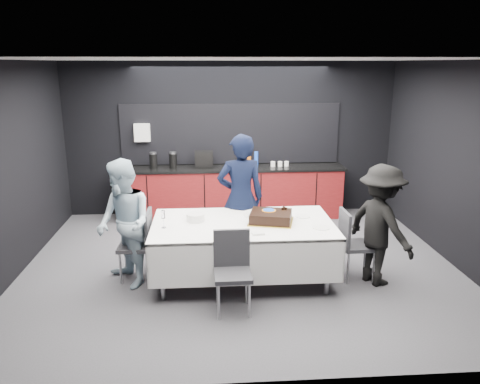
{
  "coord_description": "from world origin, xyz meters",
  "views": [
    {
      "loc": [
        -0.44,
        -6.06,
        2.76
      ],
      "look_at": [
        0.0,
        0.1,
        1.05
      ],
      "focal_mm": 35.0,
      "sensor_mm": 36.0,
      "label": 1
    }
  ],
  "objects_px": {
    "party_table": "(243,233)",
    "chair_left": "(141,240)",
    "person_center": "(241,198)",
    "chair_right": "(352,240)",
    "chair_near": "(232,265)",
    "champagne_flute": "(163,216)",
    "person_left": "(124,224)",
    "cake_assembly": "(271,217)",
    "person_right": "(380,225)",
    "plate_stack": "(195,217)"
  },
  "relations": [
    {
      "from": "person_left",
      "to": "chair_left",
      "type": "bearing_deg",
      "value": 99.69
    },
    {
      "from": "chair_left",
      "to": "chair_near",
      "type": "bearing_deg",
      "value": -37.06
    },
    {
      "from": "chair_near",
      "to": "person_center",
      "type": "distance_m",
      "value": 1.5
    },
    {
      "from": "plate_stack",
      "to": "person_right",
      "type": "xyz_separation_m",
      "value": [
        2.33,
        -0.33,
        -0.05
      ]
    },
    {
      "from": "party_table",
      "to": "chair_left",
      "type": "distance_m",
      "value": 1.33
    },
    {
      "from": "cake_assembly",
      "to": "chair_left",
      "type": "height_order",
      "value": "cake_assembly"
    },
    {
      "from": "cake_assembly",
      "to": "person_center",
      "type": "bearing_deg",
      "value": 116.62
    },
    {
      "from": "cake_assembly",
      "to": "chair_near",
      "type": "xyz_separation_m",
      "value": [
        -0.54,
        -0.75,
        -0.31
      ]
    },
    {
      "from": "chair_left",
      "to": "cake_assembly",
      "type": "bearing_deg",
      "value": -3.8
    },
    {
      "from": "plate_stack",
      "to": "person_center",
      "type": "distance_m",
      "value": 0.85
    },
    {
      "from": "party_table",
      "to": "person_center",
      "type": "bearing_deg",
      "value": 88.27
    },
    {
      "from": "person_left",
      "to": "champagne_flute",
      "type": "bearing_deg",
      "value": 48.95
    },
    {
      "from": "chair_right",
      "to": "chair_near",
      "type": "relative_size",
      "value": 1.0
    },
    {
      "from": "party_table",
      "to": "chair_right",
      "type": "height_order",
      "value": "chair_right"
    },
    {
      "from": "chair_left",
      "to": "person_center",
      "type": "distance_m",
      "value": 1.51
    },
    {
      "from": "chair_left",
      "to": "person_right",
      "type": "distance_m",
      "value": 3.08
    },
    {
      "from": "champagne_flute",
      "to": "cake_assembly",
      "type": "bearing_deg",
      "value": 5.0
    },
    {
      "from": "champagne_flute",
      "to": "chair_near",
      "type": "xyz_separation_m",
      "value": [
        0.82,
        -0.63,
        -0.4
      ]
    },
    {
      "from": "party_table",
      "to": "chair_left",
      "type": "height_order",
      "value": "chair_left"
    },
    {
      "from": "cake_assembly",
      "to": "person_right",
      "type": "bearing_deg",
      "value": -9.22
    },
    {
      "from": "cake_assembly",
      "to": "person_left",
      "type": "height_order",
      "value": "person_left"
    },
    {
      "from": "party_table",
      "to": "cake_assembly",
      "type": "distance_m",
      "value": 0.42
    },
    {
      "from": "champagne_flute",
      "to": "plate_stack",
      "type": "bearing_deg",
      "value": 30.55
    },
    {
      "from": "plate_stack",
      "to": "chair_left",
      "type": "xyz_separation_m",
      "value": [
        -0.72,
        0.0,
        -0.3
      ]
    },
    {
      "from": "plate_stack",
      "to": "chair_right",
      "type": "xyz_separation_m",
      "value": [
        2.03,
        -0.18,
        -0.3
      ]
    },
    {
      "from": "chair_right",
      "to": "person_left",
      "type": "relative_size",
      "value": 0.57
    },
    {
      "from": "champagne_flute",
      "to": "chair_near",
      "type": "bearing_deg",
      "value": -37.72
    },
    {
      "from": "chair_right",
      "to": "person_center",
      "type": "xyz_separation_m",
      "value": [
        -1.41,
        0.76,
        0.38
      ]
    },
    {
      "from": "cake_assembly",
      "to": "chair_near",
      "type": "bearing_deg",
      "value": -125.61
    },
    {
      "from": "chair_right",
      "to": "person_center",
      "type": "distance_m",
      "value": 1.64
    },
    {
      "from": "plate_stack",
      "to": "champagne_flute",
      "type": "bearing_deg",
      "value": -149.45
    },
    {
      "from": "chair_right",
      "to": "person_left",
      "type": "bearing_deg",
      "value": 179.47
    },
    {
      "from": "party_table",
      "to": "champagne_flute",
      "type": "distance_m",
      "value": 1.05
    },
    {
      "from": "cake_assembly",
      "to": "champagne_flute",
      "type": "height_order",
      "value": "champagne_flute"
    },
    {
      "from": "chair_right",
      "to": "chair_near",
      "type": "distance_m",
      "value": 1.74
    },
    {
      "from": "chair_left",
      "to": "person_right",
      "type": "xyz_separation_m",
      "value": [
        3.05,
        -0.33,
        0.24
      ]
    },
    {
      "from": "champagne_flute",
      "to": "person_right",
      "type": "relative_size",
      "value": 0.14
    },
    {
      "from": "person_right",
      "to": "person_left",
      "type": "bearing_deg",
      "value": 60.82
    },
    {
      "from": "person_left",
      "to": "person_right",
      "type": "bearing_deg",
      "value": 54.26
    },
    {
      "from": "plate_stack",
      "to": "chair_right",
      "type": "relative_size",
      "value": 0.25
    },
    {
      "from": "party_table",
      "to": "cake_assembly",
      "type": "xyz_separation_m",
      "value": [
        0.36,
        -0.0,
        0.21
      ]
    },
    {
      "from": "chair_right",
      "to": "person_center",
      "type": "bearing_deg",
      "value": 151.76
    },
    {
      "from": "chair_left",
      "to": "person_center",
      "type": "xyz_separation_m",
      "value": [
        1.34,
        0.57,
        0.38
      ]
    },
    {
      "from": "person_center",
      "to": "chair_right",
      "type": "bearing_deg",
      "value": 146.74
    },
    {
      "from": "cake_assembly",
      "to": "plate_stack",
      "type": "bearing_deg",
      "value": 173.44
    },
    {
      "from": "plate_stack",
      "to": "champagne_flute",
      "type": "relative_size",
      "value": 1.04
    },
    {
      "from": "chair_left",
      "to": "person_center",
      "type": "bearing_deg",
      "value": 23.04
    },
    {
      "from": "cake_assembly",
      "to": "champagne_flute",
      "type": "distance_m",
      "value": 1.37
    },
    {
      "from": "chair_near",
      "to": "person_center",
      "type": "relative_size",
      "value": 0.51
    },
    {
      "from": "person_center",
      "to": "person_left",
      "type": "distance_m",
      "value": 1.68
    }
  ]
}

